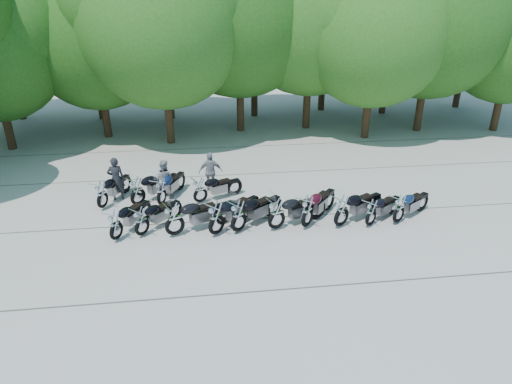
{
  "coord_description": "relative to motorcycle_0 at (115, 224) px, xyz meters",
  "views": [
    {
      "loc": [
        -1.94,
        -13.68,
        8.02
      ],
      "look_at": [
        0.0,
        1.5,
        1.1
      ],
      "focal_mm": 32.0,
      "sensor_mm": 36.0,
      "label": 1
    }
  ],
  "objects": [
    {
      "name": "tree_10",
      "position": [
        -3.34,
        16.49,
        5.01
      ],
      "size": [
        7.78,
        7.78,
        9.55
      ],
      "color": "#3A2614",
      "rests_on": "ground"
    },
    {
      "name": "ground",
      "position": [
        4.95,
        -0.48,
        -0.64
      ],
      "size": [
        90.0,
        90.0,
        0.0
      ],
      "primitive_type": "plane",
      "color": "#9D978E",
      "rests_on": "ground"
    },
    {
      "name": "tree_5",
      "position": [
        9.56,
        12.73,
        5.93
      ],
      "size": [
        9.04,
        9.04,
        11.1
      ],
      "color": "#3A2614",
      "rests_on": "ground"
    },
    {
      "name": "tree_13",
      "position": [
        11.64,
        17.0,
        5.4
      ],
      "size": [
        8.31,
        8.31,
        10.2
      ],
      "color": "#3A2614",
      "rests_on": "ground"
    },
    {
      "name": "tree_2",
      "position": [
        -2.3,
        12.36,
        4.67
      ],
      "size": [
        7.31,
        7.31,
        8.97
      ],
      "color": "#3A2614",
      "rests_on": "ground"
    },
    {
      "name": "motorcycle_4",
      "position": [
        4.21,
        0.02,
        0.06
      ],
      "size": [
        2.43,
        2.11,
        1.4
      ],
      "primitive_type": null,
      "rotation": [
        0.0,
        0.0,
        2.23
      ],
      "color": "black",
      "rests_on": "ground"
    },
    {
      "name": "rider_0",
      "position": [
        -0.46,
        3.46,
        0.27
      ],
      "size": [
        0.7,
        0.5,
        1.81
      ],
      "primitive_type": "imported",
      "rotation": [
        0.0,
        0.0,
        3.24
      ],
      "color": "black",
      "rests_on": "ground"
    },
    {
      "name": "motorcycle_9",
      "position": [
        10.09,
        -0.04,
        -0.01
      ],
      "size": [
        2.24,
        1.81,
        1.27
      ],
      "primitive_type": null,
      "rotation": [
        0.0,
        0.0,
        2.16
      ],
      "color": "#0E2040",
      "rests_on": "ground"
    },
    {
      "name": "motorcycle_7",
      "position": [
        7.92,
        -0.06,
        0.06
      ],
      "size": [
        2.54,
        1.92,
        1.41
      ],
      "primitive_type": null,
      "rotation": [
        0.0,
        0.0,
        2.1
      ],
      "color": "black",
      "rests_on": "ground"
    },
    {
      "name": "tree_9",
      "position": [
        -8.58,
        17.11,
        4.88
      ],
      "size": [
        7.59,
        7.59,
        9.32
      ],
      "color": "#3A2614",
      "rests_on": "ground"
    },
    {
      "name": "motorcycle_2",
      "position": [
        1.98,
        0.03,
        0.07
      ],
      "size": [
        2.62,
        1.72,
        1.42
      ],
      "primitive_type": null,
      "rotation": [
        0.0,
        0.0,
        1.99
      ],
      "color": "black",
      "rests_on": "ground"
    },
    {
      "name": "motorcycle_3",
      "position": [
        3.43,
        -0.09,
        0.08
      ],
      "size": [
        2.43,
        2.27,
        1.44
      ],
      "primitive_type": null,
      "rotation": [
        0.0,
        0.0,
        2.29
      ],
      "color": "black",
      "rests_on": "ground"
    },
    {
      "name": "tree_14",
      "position": [
        15.63,
        15.61,
        5.19
      ],
      "size": [
        8.02,
        8.02,
        9.84
      ],
      "color": "#3A2614",
      "rests_on": "ground"
    },
    {
      "name": "motorcycle_5",
      "position": [
        5.57,
        0.04,
        0.05
      ],
      "size": [
        2.53,
        1.61,
        1.37
      ],
      "primitive_type": null,
      "rotation": [
        0.0,
        0.0,
        1.96
      ],
      "color": "black",
      "rests_on": "ground"
    },
    {
      "name": "rider_1",
      "position": [
        1.45,
        3.46,
        0.17
      ],
      "size": [
        0.95,
        0.85,
        1.62
      ],
      "primitive_type": "imported",
      "rotation": [
        0.0,
        0.0,
        2.79
      ],
      "color": "#9B9B9E",
      "rests_on": "ground"
    },
    {
      "name": "motorcycle_11",
      "position": [
        0.45,
        2.67,
        0.05
      ],
      "size": [
        2.29,
        2.24,
        1.39
      ],
      "primitive_type": null,
      "rotation": [
        0.0,
        0.0,
        2.33
      ],
      "color": "black",
      "rests_on": "ground"
    },
    {
      "name": "motorcycle_0",
      "position": [
        0.0,
        0.0,
        0.0
      ],
      "size": [
        1.73,
        2.31,
        1.28
      ],
      "primitive_type": null,
      "rotation": [
        0.0,
        0.0,
        2.62
      ],
      "color": "black",
      "rests_on": "ground"
    },
    {
      "name": "motorcycle_10",
      "position": [
        -0.91,
        2.59,
        0.01
      ],
      "size": [
        1.58,
        2.39,
        1.3
      ],
      "primitive_type": null,
      "rotation": [
        0.0,
        0.0,
        2.72
      ],
      "color": "black",
      "rests_on": "ground"
    },
    {
      "name": "tree_4",
      "position": [
        5.49,
        12.61,
        5.99
      ],
      "size": [
        9.13,
        9.13,
        11.2
      ],
      "color": "#3A2614",
      "rests_on": "ground"
    },
    {
      "name": "tree_11",
      "position": [
        1.19,
        15.95,
        4.85
      ],
      "size": [
        7.56,
        7.56,
        9.28
      ],
      "color": "#3A2614",
      "rests_on": "ground"
    },
    {
      "name": "motorcycle_1",
      "position": [
        0.84,
        0.19,
        -0.02
      ],
      "size": [
        1.99,
        2.08,
        1.25
      ],
      "primitive_type": null,
      "rotation": [
        0.0,
        0.0,
        2.4
      ],
      "color": "black",
      "rests_on": "ground"
    },
    {
      "name": "motorcycle_12",
      "position": [
        1.37,
        2.61,
        0.01
      ],
      "size": [
        1.59,
        2.4,
        1.31
      ],
      "primitive_type": null,
      "rotation": [
        0.0,
        0.0,
        2.72
      ],
      "color": "#0E1C40",
      "rests_on": "ground"
    },
    {
      "name": "motorcycle_8",
      "position": [
        9.01,
        -0.13,
        -0.04
      ],
      "size": [
        2.09,
        1.77,
        1.2
      ],
      "primitive_type": null,
      "rotation": [
        0.0,
        0.0,
        2.2
      ],
      "color": "black",
      "rests_on": "ground"
    },
    {
      "name": "tree_7",
      "position": [
        16.16,
        11.3,
        5.75
      ],
      "size": [
        8.79,
        8.79,
        10.79
      ],
      "color": "#3A2614",
      "rests_on": "ground"
    },
    {
      "name": "motorcycle_6",
      "position": [
        6.68,
        0.06,
        0.06
      ],
      "size": [
        2.21,
        2.38,
        1.41
      ],
      "primitive_type": null,
      "rotation": [
        0.0,
        0.0,
        2.43
      ],
      "color": "#3B0815",
      "rests_on": "ground"
    },
    {
      "name": "tree_3",
      "position": [
        1.38,
        10.76,
        5.68
      ],
      "size": [
        8.7,
        8.7,
        10.67
      ],
      "color": "#3A2614",
      "rests_on": "ground"
    },
    {
      "name": "tree_15",
      "position": [
        21.57,
        16.54,
        6.38
      ],
      "size": [
        9.67,
        9.67,
        11.86
      ],
      "color": "#3A2614",
      "rests_on": "ground"
    },
    {
      "name": "motorcycle_13",
      "position": [
        2.9,
        2.61,
        -0.03
      ],
      "size": [
        2.25,
        1.5,
        1.23
      ],
      "primitive_type": null,
      "rotation": [
        0.0,
        0.0,
        2.0
      ],
      "color": "black",
      "rests_on": "ground"
    },
    {
      "name": "tree_6",
      "position": [
        12.5,
        10.34,
        5.17
      ],
      "size": [
        8.0,
        8.0,
        9.82
      ],
      "color": "#3A2614",
      "rests_on": "ground"
    },
    {
      "name": "rider_2",
      "position": [
        3.38,
        3.88,
        0.21
      ],
      "size": [
        1.01,
        0.43,
        1.71
      ],
      "primitive_type": "imported",
      "rotation": [
        0.0,
        0.0,
        3.16
      ],
      "color": "gray",
      "rests_on": "ground"
    },
    {
      "name": "tree_12",
      "position": [
        6.75,
        15.99,
        5.08
      ],
      "size": [
        7.88,
        7.88,
        9.67
      ],
      "color": "#3A2614",
      "rests_on": "ground"
    }
  ]
}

